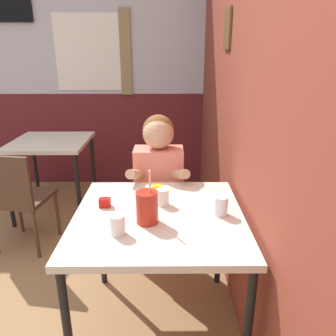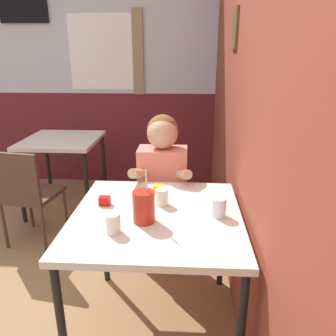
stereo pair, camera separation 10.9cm
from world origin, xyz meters
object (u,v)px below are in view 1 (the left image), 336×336
(main_table, at_px, (159,226))
(person_seated, at_px, (159,190))
(cocktail_pitcher, at_px, (147,207))
(chair_near_window, at_px, (17,195))
(background_table, at_px, (51,149))

(main_table, relative_size, person_seated, 0.76)
(main_table, distance_m, cocktail_pitcher, 0.18)
(main_table, relative_size, chair_near_window, 1.05)
(background_table, bearing_deg, chair_near_window, -95.10)
(background_table, relative_size, cocktail_pitcher, 2.66)
(chair_near_window, xyz_separation_m, cocktail_pitcher, (1.09, -0.92, 0.34))
(background_table, bearing_deg, cocktail_pitcher, -57.62)
(background_table, height_order, chair_near_window, chair_near_window)
(chair_near_window, distance_m, cocktail_pitcher, 1.47)
(chair_near_window, height_order, cocktail_pitcher, cocktail_pitcher)
(chair_near_window, bearing_deg, main_table, -27.39)
(cocktail_pitcher, bearing_deg, background_table, 122.38)
(chair_near_window, bearing_deg, cocktail_pitcher, -31.48)
(person_seated, distance_m, cocktail_pitcher, 0.74)
(background_table, relative_size, chair_near_window, 0.89)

